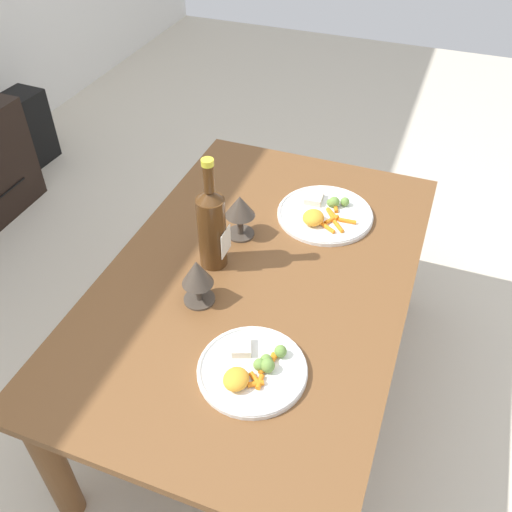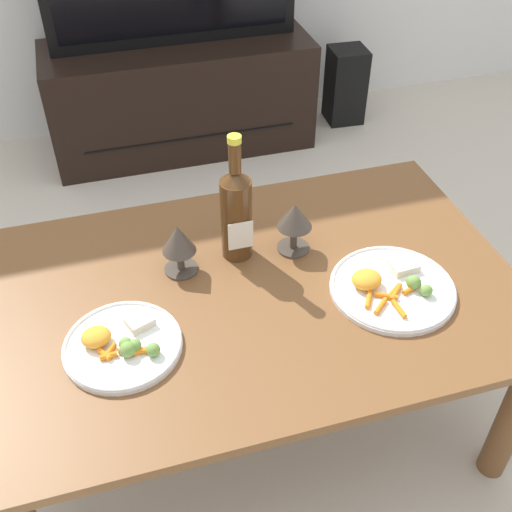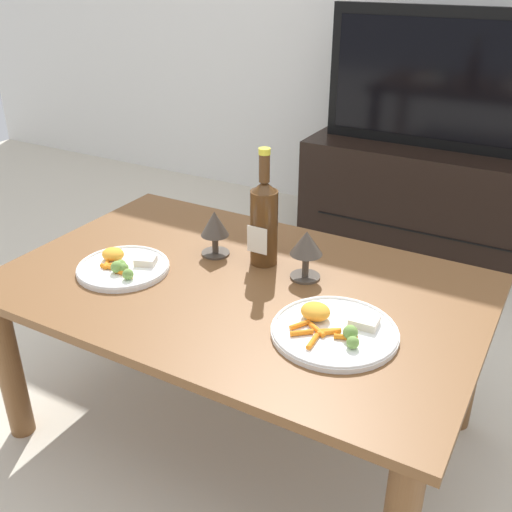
% 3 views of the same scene
% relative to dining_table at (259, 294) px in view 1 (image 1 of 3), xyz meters
% --- Properties ---
extents(ground_plane, '(6.40, 6.40, 0.00)m').
position_rel_dining_table_xyz_m(ground_plane, '(0.00, 0.00, -0.42)').
color(ground_plane, beige).
extents(dining_table, '(1.26, 0.80, 0.50)m').
position_rel_dining_table_xyz_m(dining_table, '(0.00, 0.00, 0.00)').
color(dining_table, brown).
rests_on(dining_table, ground_plane).
extents(floor_speaker, '(0.18, 0.18, 0.36)m').
position_rel_dining_table_xyz_m(floor_speaker, '(0.92, 1.57, -0.24)').
color(floor_speaker, black).
rests_on(floor_speaker, ground_plane).
extents(wine_bottle, '(0.08, 0.08, 0.33)m').
position_rel_dining_table_xyz_m(wine_bottle, '(-0.00, 0.13, 0.21)').
color(wine_bottle, '#4C2D14').
rests_on(wine_bottle, dining_table).
extents(goblet_left, '(0.08, 0.08, 0.13)m').
position_rel_dining_table_xyz_m(goblet_left, '(-0.15, 0.11, 0.17)').
color(goblet_left, '#473D33').
rests_on(goblet_left, dining_table).
extents(goblet_right, '(0.09, 0.09, 0.14)m').
position_rel_dining_table_xyz_m(goblet_right, '(0.14, 0.11, 0.17)').
color(goblet_right, '#473D33').
rests_on(goblet_right, dining_table).
extents(dinner_plate_left, '(0.25, 0.25, 0.05)m').
position_rel_dining_table_xyz_m(dinner_plate_left, '(-0.31, -0.10, 0.09)').
color(dinner_plate_left, white).
rests_on(dinner_plate_left, dining_table).
extents(dinner_plate_right, '(0.29, 0.29, 0.05)m').
position_rel_dining_table_xyz_m(dinner_plate_right, '(0.31, -0.10, 0.09)').
color(dinner_plate_right, white).
rests_on(dinner_plate_right, dining_table).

